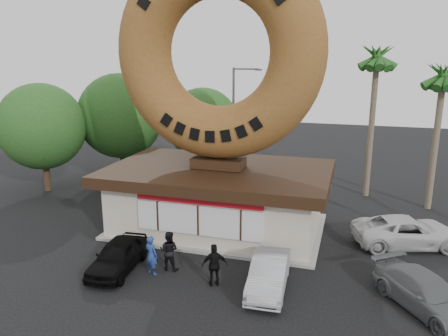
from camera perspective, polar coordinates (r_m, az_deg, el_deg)
The scene contains 16 objects.
ground at distance 18.15m, azimuth -6.57°, elevation -14.64°, with size 90.00×90.00×0.00m, color black.
donut_shop at distance 22.60m, azimuth -0.73°, elevation -3.67°, with size 11.20×7.20×3.80m.
giant_donut at distance 21.50m, azimuth -0.77°, elevation 14.83°, with size 10.28×10.28×2.62m, color brown.
tree_west at distance 32.07m, azimuth -13.36°, elevation 6.62°, with size 6.00×6.00×7.65m.
tree_mid at distance 31.67m, azimuth -2.76°, elevation 5.76°, with size 5.20×5.20×6.63m.
tree_far at distance 30.84m, azimuth -22.72°, elevation 5.01°, with size 5.60×5.60×7.14m.
palm_near at distance 28.52m, azimuth 19.34°, elevation 12.89°, with size 2.60×2.60×9.75m.
palm_far at distance 27.41m, azimuth 26.71°, elevation 10.20°, with size 2.60×2.60×8.75m.
street_lamp at distance 31.91m, azimuth 1.49°, elevation 6.68°, with size 2.11×0.20×8.00m.
person_left at distance 18.55m, azimuth -9.48°, elevation -11.17°, with size 0.61×0.40×1.68m, color navy.
person_center at distance 18.80m, azimuth -7.21°, elevation -10.66°, with size 0.83×0.65×1.71m, color black.
person_right at distance 17.46m, azimuth -1.25°, elevation -12.56°, with size 1.02×0.42×1.74m, color black.
car_black at distance 19.24m, azimuth -13.67°, elevation -11.04°, with size 1.53×3.81×1.30m, color black.
car_silver at distance 17.43m, azimuth 5.88°, elevation -13.54°, with size 1.35×3.87×1.27m, color #A8A8AD.
car_grey at distance 17.64m, azimuth 24.90°, elevation -14.60°, with size 1.76×4.34×1.26m, color slate.
car_white at distance 22.67m, azimuth 22.85°, elevation -7.67°, with size 2.34×5.07×1.41m, color silver.
Camera 1 is at (6.46, -14.50, 8.80)m, focal length 35.00 mm.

